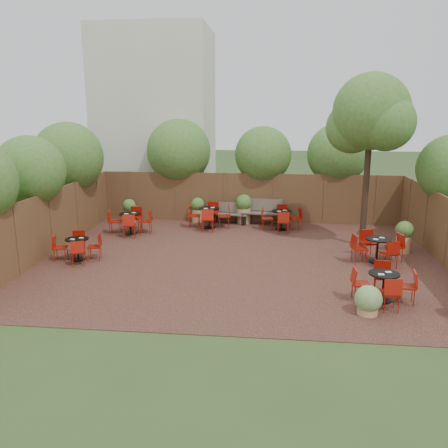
# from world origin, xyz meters

# --- Properties ---
(ground) EXTENTS (80.00, 80.00, 0.00)m
(ground) POSITION_xyz_m (0.00, 0.00, 0.00)
(ground) COLOR #354F23
(ground) RESTS_ON ground
(courtyard_paving) EXTENTS (12.00, 10.00, 0.02)m
(courtyard_paving) POSITION_xyz_m (0.00, 0.00, 0.01)
(courtyard_paving) COLOR #321814
(courtyard_paving) RESTS_ON ground
(fence_back) EXTENTS (12.00, 0.08, 2.00)m
(fence_back) POSITION_xyz_m (0.00, 5.00, 1.00)
(fence_back) COLOR #4D301C
(fence_back) RESTS_ON ground
(fence_left) EXTENTS (0.08, 10.00, 2.00)m
(fence_left) POSITION_xyz_m (-6.00, 0.00, 1.00)
(fence_left) COLOR #4D301C
(fence_left) RESTS_ON ground
(fence_right) EXTENTS (0.08, 10.00, 2.00)m
(fence_right) POSITION_xyz_m (6.00, 0.00, 1.00)
(fence_right) COLOR #4D301C
(fence_right) RESTS_ON ground
(neighbour_building) EXTENTS (5.00, 4.00, 8.00)m
(neighbour_building) POSITION_xyz_m (-4.50, 8.00, 4.00)
(neighbour_building) COLOR beige
(neighbour_building) RESTS_ON ground
(overhang_foliage) EXTENTS (15.57, 10.63, 2.65)m
(overhang_foliage) POSITION_xyz_m (-1.95, 3.24, 2.72)
(overhang_foliage) COLOR #3B6821
(overhang_foliage) RESTS_ON ground
(courtyard_tree) EXTENTS (2.64, 2.54, 5.61)m
(courtyard_tree) POSITION_xyz_m (3.96, 1.95, 4.23)
(courtyard_tree) COLOR black
(courtyard_tree) RESTS_ON courtyard_paving
(park_bench_left) EXTENTS (1.41, 0.61, 0.84)m
(park_bench_left) POSITION_xyz_m (-0.72, 4.62, 0.45)
(park_bench_left) COLOR brown
(park_bench_left) RESTS_ON courtyard_paving
(park_bench_right) EXTENTS (1.68, 0.72, 1.01)m
(park_bench_right) POSITION_xyz_m (0.53, 4.63, 0.54)
(park_bench_right) COLOR brown
(park_bench_right) RESTS_ON courtyard_paving
(bistro_tables) EXTENTS (10.49, 8.17, 0.90)m
(bistro_tables) POSITION_xyz_m (-0.27, 1.41, 0.45)
(bistro_tables) COLOR black
(bistro_tables) RESTS_ON courtyard_paving
(planters) EXTENTS (10.46, 4.03, 1.18)m
(planters) POSITION_xyz_m (-0.28, 3.81, 0.60)
(planters) COLOR tan
(planters) RESTS_ON courtyard_paving
(low_shrubs) EXTENTS (3.19, 1.99, 0.66)m
(low_shrubs) POSITION_xyz_m (4.66, -3.13, 0.34)
(low_shrubs) COLOR tan
(low_shrubs) RESTS_ON courtyard_paving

